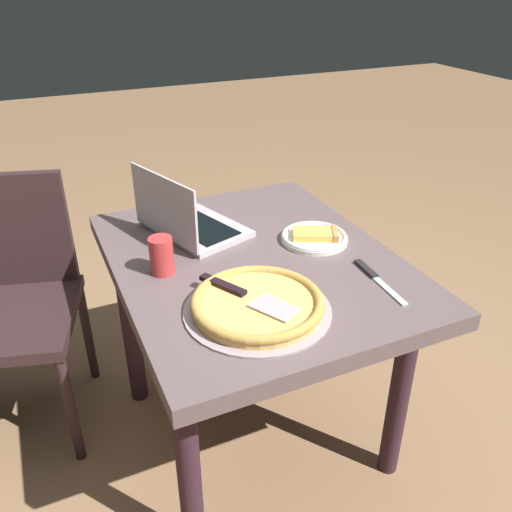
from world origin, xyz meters
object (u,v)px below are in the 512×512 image
pizza_tray (257,304)px  table_knife (375,277)px  dining_table (254,285)px  chair_near (7,292)px  drink_cup (161,255)px  laptop (187,221)px  pizza_plate (315,237)px

pizza_tray → table_knife: bearing=-88.3°
table_knife → pizza_tray: bearing=91.7°
pizza_tray → dining_table: bearing=-22.2°
pizza_tray → chair_near: size_ratio=0.43×
dining_table → table_knife: (-0.25, -0.26, 0.10)m
table_knife → drink_cup: (0.27, 0.53, 0.05)m
table_knife → drink_cup: drink_cup is taller
laptop → pizza_plate: laptop is taller
pizza_tray → drink_cup: size_ratio=3.44×
laptop → pizza_tray: size_ratio=1.03×
pizza_plate → dining_table: bearing=94.8°
dining_table → table_knife: size_ratio=4.13×
pizza_tray → chair_near: chair_near is taller
laptop → chair_near: 0.67m
dining_table → pizza_plate: 0.25m
pizza_tray → table_knife: pizza_tray is taller
table_knife → pizza_plate: bearing=8.2°
chair_near → table_knife: bearing=-126.2°
dining_table → pizza_plate: size_ratio=4.77×
drink_cup → dining_table: bearing=-95.3°
laptop → pizza_plate: bearing=-121.1°
pizza_plate → table_knife: 0.27m
dining_table → chair_near: chair_near is taller
dining_table → pizza_tray: (-0.26, 0.11, 0.12)m
laptop → chair_near: bearing=68.3°
pizza_plate → table_knife: (-0.27, -0.04, -0.01)m
pizza_plate → pizza_tray: 0.43m
laptop → drink_cup: (-0.20, 0.14, 0.01)m
pizza_tray → chair_near: 0.96m
table_knife → drink_cup: 0.60m
laptop → table_knife: (-0.48, -0.39, -0.04)m
dining_table → laptop: size_ratio=2.61×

